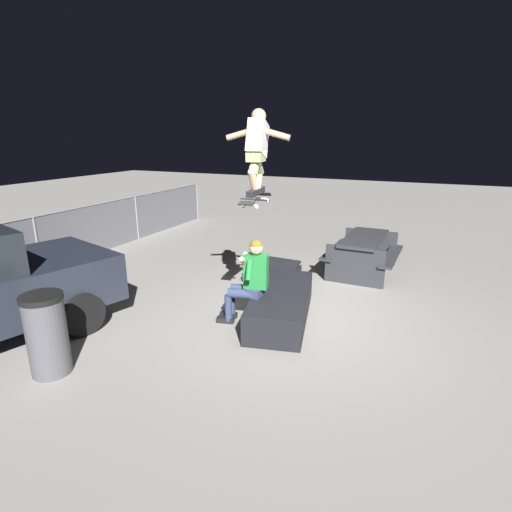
% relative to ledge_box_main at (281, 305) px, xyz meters
% --- Properties ---
extents(ground_plane, '(40.00, 40.00, 0.00)m').
position_rel_ledge_box_main_xyz_m(ground_plane, '(0.02, -0.18, -0.22)').
color(ground_plane, gray).
extents(ledge_box_main, '(2.11, 1.20, 0.44)m').
position_rel_ledge_box_main_xyz_m(ledge_box_main, '(0.00, 0.00, 0.00)').
color(ledge_box_main, black).
rests_on(ledge_box_main, ground).
extents(person_sitting_on_ledge, '(0.59, 0.78, 1.28)m').
position_rel_ledge_box_main_xyz_m(person_sitting_on_ledge, '(-0.32, 0.39, 0.48)').
color(person_sitting_on_ledge, '#2D3856').
rests_on(person_sitting_on_ledge, ground).
extents(skateboard, '(1.04, 0.35, 0.16)m').
position_rel_ledge_box_main_xyz_m(skateboard, '(-0.29, 0.29, 1.62)').
color(skateboard, black).
extents(skater_airborne, '(0.63, 0.89, 1.12)m').
position_rel_ledge_box_main_xyz_m(skater_airborne, '(-0.23, 0.30, 2.31)').
color(skater_airborne, black).
extents(kicker_ramp, '(1.12, 0.88, 0.32)m').
position_rel_ledge_box_main_xyz_m(kicker_ramp, '(1.69, 0.81, -0.17)').
color(kicker_ramp, black).
rests_on(kicker_ramp, ground).
extents(picnic_table_back, '(1.74, 1.39, 0.75)m').
position_rel_ledge_box_main_xyz_m(picnic_table_back, '(2.67, -0.75, 0.28)').
color(picnic_table_back, '#28282D').
rests_on(picnic_table_back, ground).
extents(trash_bin, '(0.47, 0.47, 0.98)m').
position_rel_ledge_box_main_xyz_m(trash_bin, '(-2.49, 1.95, 0.27)').
color(trash_bin, '#47474C').
rests_on(trash_bin, ground).
extents(fence_back, '(12.05, 0.05, 1.16)m').
position_rel_ledge_box_main_xyz_m(fence_back, '(0.02, 5.23, 0.40)').
color(fence_back, slate).
rests_on(fence_back, ground).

